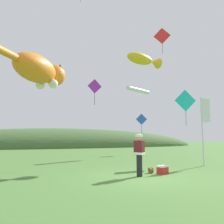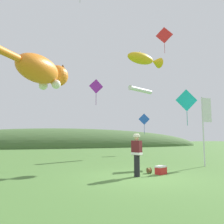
{
  "view_description": "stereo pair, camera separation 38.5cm",
  "coord_description": "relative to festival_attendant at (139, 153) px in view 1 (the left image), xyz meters",
  "views": [
    {
      "loc": [
        -4.33,
        -8.12,
        1.63
      ],
      "look_at": [
        0.0,
        4.0,
        3.1
      ],
      "focal_mm": 35.0,
      "sensor_mm": 36.0,
      "label": 1
    },
    {
      "loc": [
        -3.97,
        -8.25,
        1.63
      ],
      "look_at": [
        0.0,
        4.0,
        3.1
      ],
      "focal_mm": 35.0,
      "sensor_mm": 36.0,
      "label": 2
    }
  ],
  "objects": [
    {
      "name": "picnic_cooler",
      "position": [
        1.25,
        0.23,
        -0.77
      ],
      "size": [
        0.58,
        0.5,
        0.36
      ],
      "color": "red",
      "rests_on": "ground"
    },
    {
      "name": "festival_banner_pole",
      "position": [
        5.08,
        1.73,
        1.62
      ],
      "size": [
        0.66,
        0.08,
        3.93
      ],
      "color": "silver",
      "rests_on": "ground"
    },
    {
      "name": "kite_fish_windsock",
      "position": [
        2.55,
        4.26,
        5.85
      ],
      "size": [
        2.86,
        1.42,
        0.85
      ],
      "color": "gold"
    },
    {
      "name": "festival_attendant",
      "position": [
        0.0,
        0.0,
        0.0
      ],
      "size": [
        0.44,
        0.49,
        1.77
      ],
      "color": "black",
      "rests_on": "ground"
    },
    {
      "name": "distant_hill_ridge",
      "position": [
        0.14,
        27.77,
        -0.95
      ],
      "size": [
        48.81,
        10.82,
        6.0
      ],
      "color": "#426033",
      "rests_on": "ground"
    },
    {
      "name": "kite_diamond_blue",
      "position": [
        5.67,
        10.7,
        2.37
      ],
      "size": [
        1.08,
        0.29,
        2.01
      ],
      "color": "blue"
    },
    {
      "name": "kite_diamond_violet",
      "position": [
        0.08,
        7.59,
        4.54
      ],
      "size": [
        1.13,
        0.07,
        2.03
      ],
      "color": "purple"
    },
    {
      "name": "kite_giant_cat",
      "position": [
        -3.87,
        11.95,
        6.64
      ],
      "size": [
        6.17,
        7.87,
        2.82
      ],
      "color": "orange"
    },
    {
      "name": "kite_spool",
      "position": [
        0.86,
        0.58,
        -0.83
      ],
      "size": [
        0.15,
        0.26,
        0.26
      ],
      "color": "olive",
      "rests_on": "ground"
    },
    {
      "name": "kite_diamond_teal",
      "position": [
        4.91,
        3.12,
        2.99
      ],
      "size": [
        1.39,
        0.36,
        2.33
      ],
      "color": "#19BFBF"
    },
    {
      "name": "kite_diamond_red",
      "position": [
        6.2,
        7.54,
        9.58
      ],
      "size": [
        1.28,
        0.8,
        2.4
      ],
      "color": "red"
    },
    {
      "name": "ground_plane",
      "position": [
        0.14,
        -0.22,
        -0.95
      ],
      "size": [
        120.0,
        120.0,
        0.0
      ],
      "primitive_type": "plane",
      "color": "#477033"
    },
    {
      "name": "kite_tube_streamer",
      "position": [
        4.53,
        9.02,
        4.86
      ],
      "size": [
        2.83,
        1.64,
        0.44
      ],
      "color": "white"
    }
  ]
}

